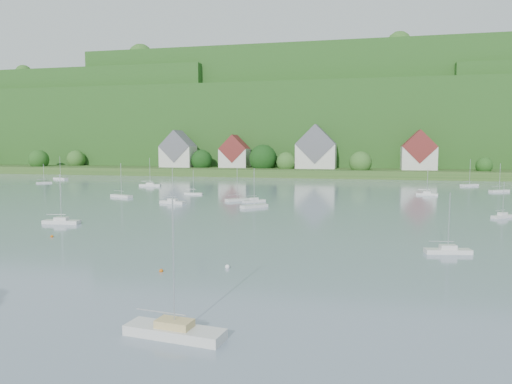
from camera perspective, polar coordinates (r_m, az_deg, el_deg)
far_shore_strip at (r=213.00m, az=6.07°, el=2.56°), size 600.00×60.00×3.00m
forested_ridge at (r=281.07m, az=7.85°, el=7.63°), size 620.00×181.22×69.89m
village_building_0 at (r=213.73m, az=-9.18°, el=4.68°), size 14.00×10.40×16.00m
village_building_1 at (r=207.65m, az=-2.54°, el=4.52°), size 12.00×9.36×14.00m
village_building_2 at (r=200.25m, az=7.12°, el=4.87°), size 16.00×11.44×18.00m
village_building_3 at (r=198.32m, az=18.67°, el=4.37°), size 13.00×10.40×15.50m
near_sailboat_2 at (r=33.56m, az=-9.59°, el=-15.81°), size 7.02×2.76×9.23m
near_sailboat_3 at (r=61.07m, az=21.74°, el=-6.39°), size 5.47×2.43×7.14m
near_sailboat_6 at (r=83.82m, az=-22.01°, el=-3.21°), size 6.04×2.23×7.98m
mooring_buoy_1 at (r=50.39m, az=-3.40°, el=-8.98°), size 0.50×0.50×0.50m
mooring_buoy_2 at (r=49.81m, az=-11.14°, el=-9.25°), size 0.40×0.40×0.40m
mooring_buoy_3 at (r=72.29m, az=-22.97°, el=-4.95°), size 0.41×0.41×0.41m
far_sailboat_cluster at (r=127.80m, az=8.09°, el=0.02°), size 194.56×72.46×8.71m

